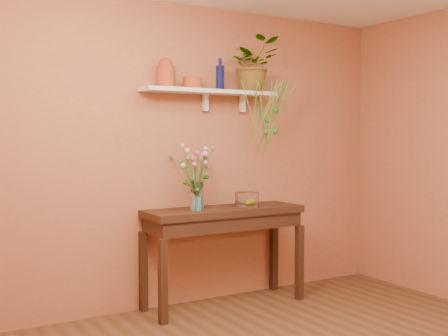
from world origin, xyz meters
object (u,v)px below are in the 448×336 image
sideboard (224,222)px  glass_vase (197,198)px  blue_bottle (220,77)px  spider_plant (253,65)px  bouquet (196,164)px  glass_bowl (247,200)px  terracotta_jug (166,73)px

sideboard → glass_vase: (-0.28, -0.01, 0.23)m
sideboard → blue_bottle: bearing=82.0°
sideboard → spider_plant: spider_plant is taller
bouquet → glass_bowl: (0.49, -0.05, -0.34)m
terracotta_jug → bouquet: size_ratio=0.51×
blue_bottle → glass_vase: size_ratio=1.15×
terracotta_jug → sideboard: bearing=-15.5°
terracotta_jug → bouquet: 0.82m
spider_plant → bouquet: bearing=-172.7°
bouquet → blue_bottle: bearing=15.3°
sideboard → glass_vase: bearing=-178.5°
blue_bottle → glass_vase: (-0.29, -0.10, -1.07)m
blue_bottle → sideboard: bearing=-98.0°
sideboard → glass_bowl: (0.22, -0.03, 0.19)m
spider_plant → glass_vase: size_ratio=2.04×
glass_vase → sideboard: bearing=1.5°
terracotta_jug → glass_vase: bearing=-33.5°
blue_bottle → glass_bowl: (0.21, -0.13, -1.11)m
glass_bowl → glass_vase: bearing=177.1°
terracotta_jug → glass_bowl: terracotta_jug is taller
terracotta_jug → spider_plant: size_ratio=0.52×
glass_vase → bouquet: bouquet is taller
glass_vase → glass_bowl: size_ratio=1.14×
sideboard → glass_bowl: glass_bowl is taller
terracotta_jug → bouquet: terracotta_jug is taller
sideboard → glass_vase: size_ratio=5.93×
terracotta_jug → glass_bowl: size_ratio=1.20×
terracotta_jug → bouquet: (0.23, -0.12, -0.78)m
glass_vase → bouquet: bearing=74.0°
glass_bowl → terracotta_jug: bearing=166.6°
spider_plant → terracotta_jug: bearing=177.4°
terracotta_jug → spider_plant: spider_plant is taller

